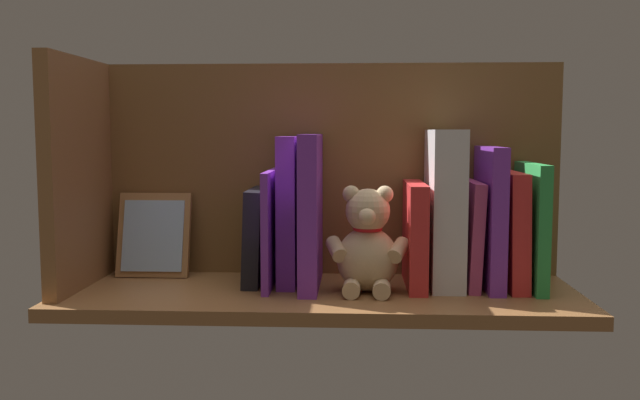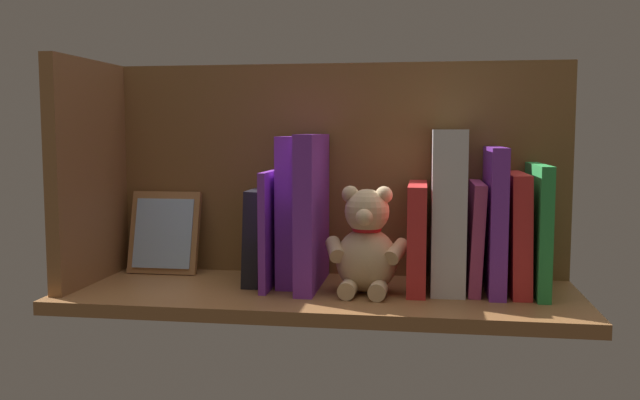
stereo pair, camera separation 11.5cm
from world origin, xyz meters
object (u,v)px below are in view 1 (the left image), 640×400
(book_0, at_px, (531,226))
(teddy_bear, at_px, (368,245))
(dictionary_thick_white, at_px, (444,208))
(picture_frame_leaning, at_px, (154,235))

(book_0, relative_size, teddy_bear, 1.20)
(book_0, bearing_deg, teddy_bear, 9.85)
(book_0, distance_m, teddy_bear, 0.29)
(dictionary_thick_white, relative_size, teddy_bear, 1.52)
(dictionary_thick_white, height_order, teddy_bear, dictionary_thick_white)
(dictionary_thick_white, xyz_separation_m, teddy_bear, (0.13, 0.05, -0.06))
(book_0, height_order, teddy_bear, book_0)
(picture_frame_leaning, bearing_deg, teddy_bear, 164.71)
(book_0, xyz_separation_m, dictionary_thick_white, (0.15, -0.01, 0.03))
(picture_frame_leaning, bearing_deg, book_0, 175.00)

